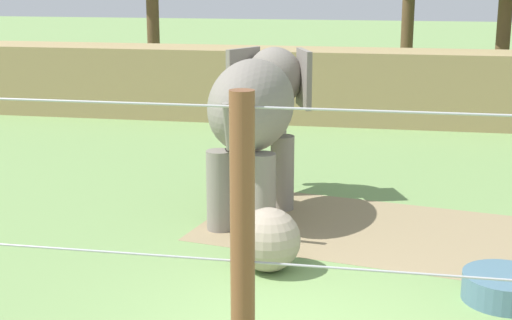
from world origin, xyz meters
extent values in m
cube|color=#937F5B|center=(0.54, 3.94, 0.00)|extent=(5.68, 4.13, 0.01)
cube|color=tan|center=(0.00, 13.16, 1.01)|extent=(36.00, 1.80, 2.02)
cylinder|color=gray|center=(-1.66, 4.85, 0.67)|extent=(0.42, 0.42, 1.33)
cylinder|color=gray|center=(-0.93, 4.79, 0.67)|extent=(0.42, 0.42, 1.33)
cylinder|color=gray|center=(-1.77, 3.49, 0.67)|extent=(0.42, 0.42, 1.33)
cylinder|color=gray|center=(-1.04, 3.43, 0.67)|extent=(0.42, 0.42, 1.33)
ellipsoid|color=gray|center=(-1.35, 4.14, 1.98)|extent=(1.53, 2.57, 1.52)
ellipsoid|color=gray|center=(-1.22, 5.68, 2.24)|extent=(1.12, 1.02, 1.10)
cube|color=gray|center=(-1.80, 5.64, 2.24)|extent=(0.51, 0.79, 1.05)
cube|color=gray|center=(-0.66, 5.54, 2.24)|extent=(0.39, 0.84, 1.05)
cylinder|color=gray|center=(-1.19, 6.09, 1.85)|extent=(0.34, 0.49, 0.60)
cylinder|color=gray|center=(-1.18, 6.21, 1.43)|extent=(0.28, 0.36, 0.56)
cylinder|color=gray|center=(-1.18, 6.28, 1.04)|extent=(0.21, 0.21, 0.52)
cylinder|color=gray|center=(-1.46, 2.77, 1.88)|extent=(0.12, 0.30, 0.76)
sphere|color=gray|center=(-0.69, 1.92, 0.46)|extent=(0.91, 0.91, 0.91)
cylinder|color=brown|center=(-0.17, -2.39, 1.62)|extent=(0.20, 0.20, 3.24)
cylinder|color=#B7B7BC|center=(0.00, -2.39, 1.85)|extent=(8.93, 0.02, 0.02)
cylinder|color=#B7B7BC|center=(0.00, -2.39, 3.11)|extent=(8.93, 0.02, 0.02)
cylinder|color=slate|center=(2.48, 1.48, 0.17)|extent=(1.10, 1.10, 0.35)
cylinder|color=#38607A|center=(2.48, 1.48, 0.32)|extent=(1.01, 1.01, 0.02)
cylinder|color=brown|center=(1.29, 19.82, 2.82)|extent=(0.44, 0.44, 5.64)
cylinder|color=brown|center=(-7.55, 17.83, 2.25)|extent=(0.44, 0.44, 4.50)
cylinder|color=brown|center=(4.24, 17.07, 1.95)|extent=(0.44, 0.44, 3.90)
camera|label=1|loc=(0.98, -7.97, 4.12)|focal=52.88mm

